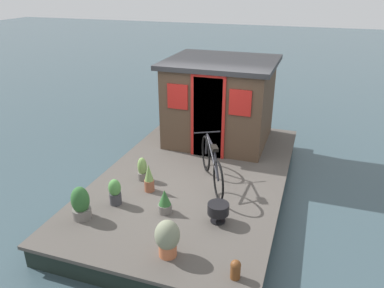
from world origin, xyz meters
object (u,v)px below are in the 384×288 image
Objects in this scene: potted_plant_lavender at (81,204)px; charcoal_grill at (218,209)px; bicycle at (212,164)px; potted_plant_geranium at (165,202)px; potted_plant_succulent at (115,192)px; potted_plant_rosemary at (142,169)px; potted_plant_basil at (149,178)px; houseboat_cabin at (220,101)px; potted_plant_mint at (167,238)px; mooring_bollard at (236,269)px.

potted_plant_lavender is 2.13m from charcoal_grill.
bicycle is 3.92× the size of potted_plant_geranium.
potted_plant_succulent is at bearing 92.05° from charcoal_grill.
potted_plant_basil is (-0.33, -0.29, 0.04)m from potted_plant_rosemary.
potted_plant_basil reaches higher than potted_plant_rosemary.
potted_plant_geranium is (-3.18, 0.05, -0.75)m from houseboat_cabin.
charcoal_grill is at bearing -109.77° from potted_plant_basil.
potted_plant_succulent is 0.83× the size of potted_plant_mint.
potted_plant_geranium is at bearing 52.69° from mooring_bollard.
potted_plant_mint is 1.07m from charcoal_grill.
potted_plant_lavender is (-3.74, 1.22, -0.69)m from houseboat_cabin.
charcoal_grill is at bearing -74.00° from potted_plant_lavender.
potted_plant_lavender is 1.30m from potted_plant_geranium.
potted_plant_geranium reaches higher than mooring_bollard.
potted_plant_rosemary is 0.82× the size of potted_plant_mint.
potted_plant_rosemary is 1.18m from potted_plant_geranium.
houseboat_cabin is at bearing 17.61° from mooring_bollard.
houseboat_cabin reaches higher than potted_plant_succulent.
potted_plant_geranium is at bearing -87.77° from potted_plant_succulent.
potted_plant_geranium is (-1.14, 0.45, -0.20)m from bicycle.
bicycle is 1.30m from potted_plant_rosemary.
potted_plant_geranium is at bearing -135.68° from potted_plant_basil.
potted_plant_succulent is 2.49m from mooring_bollard.
potted_plant_mint is at bearing -124.71° from potted_plant_succulent.
potted_plant_rosemary is 0.99× the size of potted_plant_succulent.
potted_plant_mint is 1.64× the size of charcoal_grill.
potted_plant_lavender is at bearing 106.00° from charcoal_grill.
potted_plant_mint is at bearing -174.67° from houseboat_cabin.
bicycle is at bearing -168.85° from houseboat_cabin.
charcoal_grill is at bearing -87.95° from potted_plant_succulent.
houseboat_cabin is 7.08× the size of charcoal_grill.
charcoal_grill is at bearing -165.28° from houseboat_cabin.
potted_plant_basil is 1.48m from charcoal_grill.
bicycle is 3.03× the size of potted_plant_basil.
potted_plant_succulent is (-3.21, 0.92, -0.71)m from houseboat_cabin.
potted_plant_rosemary is 0.82× the size of potted_plant_lavender.
potted_plant_mint is at bearing -147.14° from potted_plant_basil.
potted_plant_mint is (-4.12, -0.38, -0.65)m from houseboat_cabin.
bicycle reaches higher than potted_plant_succulent.
potted_plant_rosemary is 2.19m from potted_plant_mint.
charcoal_grill is (-0.83, -1.68, 0.01)m from potted_plant_rosemary.
potted_plant_rosemary is 0.90m from potted_plant_succulent.
potted_plant_lavender is at bearing 148.78° from potted_plant_basil.
bicycle reaches higher than potted_plant_basil.
potted_plant_rosemary is at bearing -14.51° from potted_plant_lavender.
bicycle reaches higher than potted_plant_mint.
bicycle reaches higher than potted_plant_geranium.
houseboat_cabin is at bearing -18.12° from potted_plant_lavender.
bicycle is at bearing 23.23° from mooring_bollard.
bicycle is 5.93× the size of mooring_bollard.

